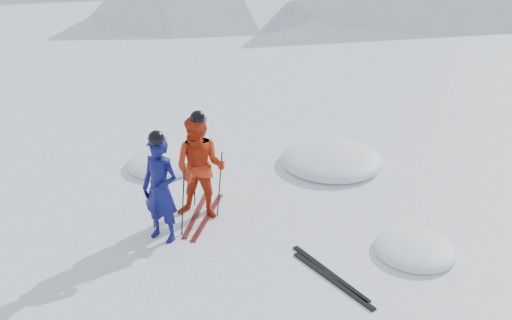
% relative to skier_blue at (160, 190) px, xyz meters
% --- Properties ---
extents(ground, '(160.00, 160.00, 0.00)m').
position_rel_skier_blue_xyz_m(ground, '(2.58, 0.91, -0.92)').
color(ground, white).
rests_on(ground, ground).
extents(skier_blue, '(0.67, 0.44, 1.84)m').
position_rel_skier_blue_xyz_m(skier_blue, '(0.00, 0.00, 0.00)').
color(skier_blue, '#0D1053').
rests_on(skier_blue, ground).
extents(skier_red, '(1.10, 0.96, 1.91)m').
position_rel_skier_blue_xyz_m(skier_red, '(0.17, 0.92, 0.03)').
color(skier_red, red).
rests_on(skier_red, ground).
extents(pole_blue_left, '(0.12, 0.09, 1.23)m').
position_rel_skier_blue_xyz_m(pole_blue_left, '(-0.30, 0.15, -0.31)').
color(pole_blue_left, black).
rests_on(pole_blue_left, ground).
extents(pole_blue_right, '(0.12, 0.07, 1.23)m').
position_rel_skier_blue_xyz_m(pole_blue_right, '(0.25, 0.25, -0.31)').
color(pole_blue_right, black).
rests_on(pole_blue_right, ground).
extents(pole_red_left, '(0.13, 0.10, 1.27)m').
position_rel_skier_blue_xyz_m(pole_red_left, '(-0.13, 1.17, -0.28)').
color(pole_red_left, black).
rests_on(pole_red_left, ground).
extents(pole_red_right, '(0.13, 0.09, 1.27)m').
position_rel_skier_blue_xyz_m(pole_red_right, '(0.47, 1.07, -0.28)').
color(pole_red_right, black).
rests_on(pole_red_right, ground).
extents(ski_worn_left, '(0.64, 1.64, 0.03)m').
position_rel_skier_blue_xyz_m(ski_worn_left, '(0.05, 0.92, -0.91)').
color(ski_worn_left, black).
rests_on(ski_worn_left, ground).
extents(ski_worn_right, '(0.52, 1.67, 0.03)m').
position_rel_skier_blue_xyz_m(ski_worn_right, '(0.29, 0.92, -0.91)').
color(ski_worn_right, black).
rests_on(ski_worn_right, ground).
extents(ski_loose_a, '(1.54, 0.89, 0.03)m').
position_rel_skier_blue_xyz_m(ski_loose_a, '(2.84, 0.34, -0.91)').
color(ski_loose_a, black).
rests_on(ski_loose_a, ground).
extents(ski_loose_b, '(1.56, 0.83, 0.03)m').
position_rel_skier_blue_xyz_m(ski_loose_b, '(2.94, 0.19, -0.91)').
color(ski_loose_b, black).
rests_on(ski_loose_b, ground).
extents(snow_lumps, '(8.98, 6.72, 0.49)m').
position_rel_skier_blue_xyz_m(snow_lumps, '(1.38, 3.06, -0.92)').
color(snow_lumps, white).
rests_on(snow_lumps, ground).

